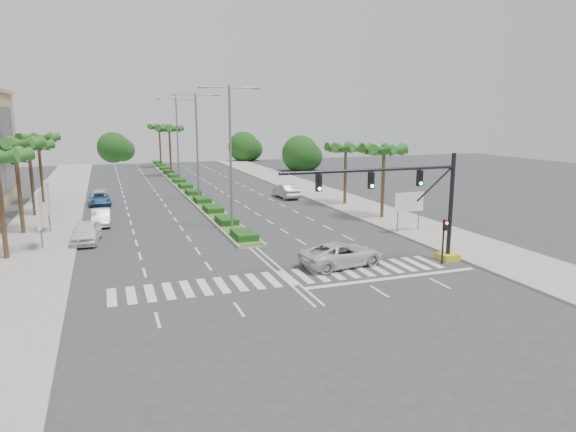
% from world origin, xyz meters
% --- Properties ---
extents(ground, '(160.00, 160.00, 0.00)m').
position_xyz_m(ground, '(0.00, 0.00, 0.00)').
color(ground, '#333335').
rests_on(ground, ground).
extents(footpath_right, '(6.00, 120.00, 0.15)m').
position_xyz_m(footpath_right, '(15.20, 20.00, 0.07)').
color(footpath_right, gray).
rests_on(footpath_right, ground).
extents(footpath_left, '(6.00, 120.00, 0.15)m').
position_xyz_m(footpath_left, '(-15.20, 20.00, 0.07)').
color(footpath_left, gray).
rests_on(footpath_left, ground).
extents(median, '(2.20, 75.00, 0.20)m').
position_xyz_m(median, '(0.00, 45.00, 0.10)').
color(median, gray).
rests_on(median, ground).
extents(median_grass, '(1.80, 75.00, 0.04)m').
position_xyz_m(median_grass, '(0.00, 45.00, 0.22)').
color(median_grass, '#396021').
rests_on(median_grass, median).
extents(signal_gantry, '(12.60, 1.20, 7.20)m').
position_xyz_m(signal_gantry, '(9.27, -0.00, 3.46)').
color(signal_gantry, gold).
rests_on(signal_gantry, ground).
extents(pedestrian_signal, '(0.28, 0.36, 3.00)m').
position_xyz_m(pedestrian_signal, '(10.60, -0.68, 2.04)').
color(pedestrian_signal, black).
rests_on(pedestrian_signal, ground).
extents(direction_sign, '(2.70, 0.11, 3.40)m').
position_xyz_m(direction_sign, '(13.50, 7.99, 2.45)').
color(direction_sign, slate).
rests_on(direction_sign, ground).
extents(billboard_near, '(0.18, 2.10, 4.35)m').
position_xyz_m(billboard_near, '(-14.50, 12.00, 2.96)').
color(billboard_near, slate).
rests_on(billboard_near, ground).
extents(billboard_far, '(0.18, 2.10, 4.35)m').
position_xyz_m(billboard_far, '(-14.50, 18.00, 2.96)').
color(billboard_far, slate).
rests_on(billboard_far, ground).
extents(palm_left_mid, '(4.57, 4.68, 7.95)m').
position_xyz_m(palm_left_mid, '(-16.50, 18.00, 7.08)').
color(palm_left_mid, brown).
rests_on(palm_left_mid, ground).
extents(palm_left_far, '(4.57, 4.68, 7.35)m').
position_xyz_m(palm_left_far, '(-16.50, 26.00, 6.50)').
color(palm_left_far, brown).
rests_on(palm_left_far, ground).
extents(palm_left_end, '(4.57, 4.68, 7.75)m').
position_xyz_m(palm_left_end, '(-16.50, 34.00, 6.88)').
color(palm_left_end, brown).
rests_on(palm_left_end, ground).
extents(palm_right_near, '(4.57, 4.68, 7.05)m').
position_xyz_m(palm_right_near, '(14.50, 14.00, 6.20)').
color(palm_right_near, brown).
rests_on(palm_right_near, ground).
extents(palm_right_far, '(4.57, 4.68, 6.75)m').
position_xyz_m(palm_right_far, '(14.50, 22.00, 5.91)').
color(palm_right_far, brown).
rests_on(palm_right_far, ground).
extents(palm_median_a, '(4.57, 4.68, 8.05)m').
position_xyz_m(palm_median_a, '(0.00, 55.00, 7.17)').
color(palm_median_a, brown).
rests_on(palm_median_a, ground).
extents(palm_median_b, '(4.57, 4.68, 8.05)m').
position_xyz_m(palm_median_b, '(0.00, 70.00, 7.17)').
color(palm_median_b, brown).
rests_on(palm_median_b, ground).
extents(streetlight_near, '(5.10, 0.25, 12.00)m').
position_xyz_m(streetlight_near, '(0.00, 14.00, 6.81)').
color(streetlight_near, slate).
rests_on(streetlight_near, ground).
extents(streetlight_mid, '(5.10, 0.25, 12.00)m').
position_xyz_m(streetlight_mid, '(0.00, 30.00, 6.81)').
color(streetlight_mid, slate).
rests_on(streetlight_mid, ground).
extents(streetlight_far, '(5.10, 0.25, 12.00)m').
position_xyz_m(streetlight_far, '(0.00, 46.00, 6.81)').
color(streetlight_far, slate).
rests_on(streetlight_far, ground).
extents(car_parked_a, '(2.44, 5.00, 1.64)m').
position_xyz_m(car_parked_a, '(-11.56, 13.36, 0.82)').
color(car_parked_a, white).
rests_on(car_parked_a, ground).
extents(car_parked_b, '(1.58, 4.44, 1.46)m').
position_xyz_m(car_parked_b, '(-10.51, 19.73, 0.73)').
color(car_parked_b, '#B6B7BB').
rests_on(car_parked_b, ground).
extents(car_parked_c, '(2.38, 4.78, 1.30)m').
position_xyz_m(car_parked_c, '(-10.62, 30.82, 0.65)').
color(car_parked_c, '#316398').
rests_on(car_parked_c, ground).
extents(car_parked_d, '(2.07, 4.71, 1.35)m').
position_xyz_m(car_parked_d, '(-10.71, 31.83, 0.67)').
color(car_parked_d, silver).
rests_on(car_parked_d, ground).
extents(car_crossing, '(5.93, 3.45, 1.55)m').
position_xyz_m(car_crossing, '(4.19, 1.21, 0.78)').
color(car_crossing, silver).
rests_on(car_crossing, ground).
extents(car_right, '(1.91, 5.04, 1.64)m').
position_xyz_m(car_right, '(10.06, 28.62, 0.82)').
color(car_right, '#A6A5AA').
rests_on(car_right, ground).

